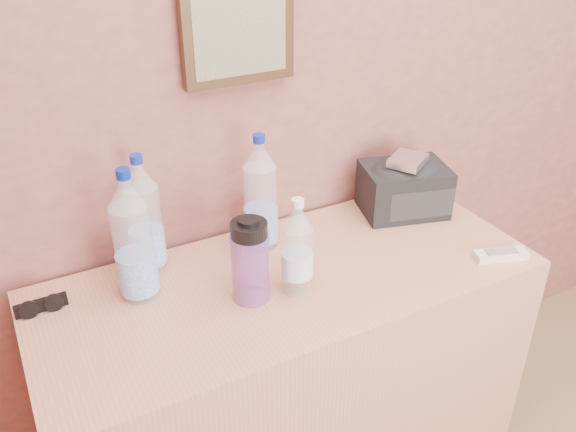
# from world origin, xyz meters

# --- Properties ---
(picture_frame) EXTENTS (0.30, 0.03, 0.25)m
(picture_frame) POSITION_xyz_m (-0.38, 1.98, 1.40)
(picture_frame) COLOR #382311
(picture_frame) RESTS_ON room_shell
(dresser) EXTENTS (1.33, 0.55, 0.83)m
(dresser) POSITION_xyz_m (-0.38, 1.70, 0.41)
(dresser) COLOR tan
(dresser) RESTS_ON ground
(pet_large_a) EXTENTS (0.09, 0.09, 0.33)m
(pet_large_a) POSITION_xyz_m (-0.69, 1.92, 0.97)
(pet_large_a) COLOR #CBE6FF
(pet_large_a) RESTS_ON dresser
(pet_large_b) EXTENTS (0.09, 0.09, 0.35)m
(pet_large_b) POSITION_xyz_m (-0.75, 1.81, 0.98)
(pet_large_b) COLOR silver
(pet_large_b) RESTS_ON dresser
(pet_large_c) EXTENTS (0.09, 0.09, 0.33)m
(pet_large_c) POSITION_xyz_m (-0.38, 1.88, 0.98)
(pet_large_c) COLOR #CBE4FF
(pet_large_c) RESTS_ON dresser
(pet_small) EXTENTS (0.08, 0.08, 0.26)m
(pet_small) POSITION_xyz_m (-0.39, 1.64, 0.94)
(pet_small) COLOR #C8EEFC
(pet_small) RESTS_ON dresser
(nalgene_bottle) EXTENTS (0.09, 0.09, 0.23)m
(nalgene_bottle) POSITION_xyz_m (-0.51, 1.67, 0.94)
(nalgene_bottle) COLOR purple
(nalgene_bottle) RESTS_ON dresser
(sunglasses) EXTENTS (0.12, 0.05, 0.03)m
(sunglasses) POSITION_xyz_m (-0.98, 1.86, 0.85)
(sunglasses) COLOR black
(sunglasses) RESTS_ON dresser
(ac_remote) EXTENTS (0.15, 0.09, 0.02)m
(ac_remote) POSITION_xyz_m (0.17, 1.51, 0.84)
(ac_remote) COLOR silver
(ac_remote) RESTS_ON dresser
(toiletry_bag) EXTENTS (0.29, 0.24, 0.17)m
(toiletry_bag) POSITION_xyz_m (0.09, 1.85, 0.91)
(toiletry_bag) COLOR black
(toiletry_bag) RESTS_ON dresser
(foil_packet) EXTENTS (0.14, 0.14, 0.02)m
(foil_packet) POSITION_xyz_m (0.08, 1.83, 1.01)
(foil_packet) COLOR silver
(foil_packet) RESTS_ON toiletry_bag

